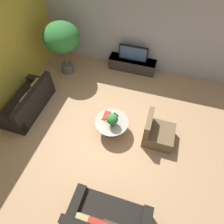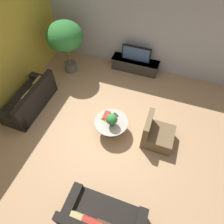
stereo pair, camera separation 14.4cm
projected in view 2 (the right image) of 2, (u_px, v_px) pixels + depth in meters
ground_plane at (106, 132)px, 5.74m from camera, size 24.00×24.00×0.00m
back_wall_stone at (140, 27)px, 6.47m from camera, size 7.40×0.12×3.00m
media_console at (135, 65)px, 7.27m from camera, size 1.71×0.50×0.44m
television at (136, 54)px, 6.90m from camera, size 1.01×0.13×0.54m
coffee_table at (111, 125)px, 5.52m from camera, size 0.93×0.93×0.46m
couch_by_wall at (30, 100)px, 6.12m from camera, size 0.84×1.87×0.84m
couch_near_entry at (103, 221)px, 4.07m from camera, size 1.66×0.84×0.84m
armchair_wicker at (156, 135)px, 5.37m from camera, size 0.80×0.76×0.86m
potted_palm_tall at (65, 38)px, 6.40m from camera, size 1.18×1.18×1.84m
potted_plant_tabletop at (112, 119)px, 5.17m from camera, size 0.30×0.30×0.39m
book_stack at (106, 115)px, 5.51m from camera, size 0.25×0.34×0.07m
remote_black at (116, 115)px, 5.55m from camera, size 0.16×0.12×0.02m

